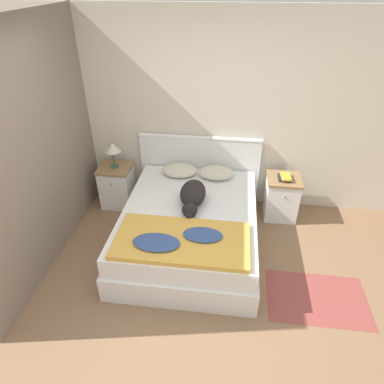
{
  "coord_description": "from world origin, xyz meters",
  "views": [
    {
      "loc": [
        0.45,
        -2.11,
        2.83
      ],
      "look_at": [
        0.01,
        1.25,
        0.64
      ],
      "focal_mm": 32.0,
      "sensor_mm": 36.0,
      "label": 1
    }
  ],
  "objects_px": {
    "nightstand_left": "(117,185)",
    "book_stack": "(285,177)",
    "pillow_right": "(216,173)",
    "dog": "(193,195)",
    "bed": "(190,227)",
    "pillow_left": "(179,170)",
    "nightstand_right": "(281,197)",
    "table_lamp": "(112,148)"
  },
  "relations": [
    {
      "from": "nightstand_left",
      "to": "book_stack",
      "type": "height_order",
      "value": "book_stack"
    },
    {
      "from": "pillow_right",
      "to": "dog",
      "type": "distance_m",
      "value": 0.69
    },
    {
      "from": "bed",
      "to": "dog",
      "type": "bearing_deg",
      "value": 80.33
    },
    {
      "from": "pillow_left",
      "to": "dog",
      "type": "distance_m",
      "value": 0.7
    },
    {
      "from": "nightstand_left",
      "to": "nightstand_right",
      "type": "bearing_deg",
      "value": 0.0
    },
    {
      "from": "pillow_right",
      "to": "table_lamp",
      "type": "relative_size",
      "value": 1.32
    },
    {
      "from": "bed",
      "to": "pillow_right",
      "type": "bearing_deg",
      "value": 72.14
    },
    {
      "from": "table_lamp",
      "to": "pillow_right",
      "type": "bearing_deg",
      "value": 0.13
    },
    {
      "from": "book_stack",
      "to": "dog",
      "type": "bearing_deg",
      "value": -151.01
    },
    {
      "from": "dog",
      "to": "table_lamp",
      "type": "relative_size",
      "value": 2.07
    },
    {
      "from": "nightstand_right",
      "to": "dog",
      "type": "bearing_deg",
      "value": -150.0
    },
    {
      "from": "nightstand_left",
      "to": "book_stack",
      "type": "bearing_deg",
      "value": -0.69
    },
    {
      "from": "bed",
      "to": "dog",
      "type": "xyz_separation_m",
      "value": [
        0.02,
        0.11,
        0.39
      ]
    },
    {
      "from": "nightstand_right",
      "to": "pillow_right",
      "type": "distance_m",
      "value": 0.94
    },
    {
      "from": "nightstand_left",
      "to": "pillow_right",
      "type": "relative_size",
      "value": 1.28
    },
    {
      "from": "bed",
      "to": "table_lamp",
      "type": "bearing_deg",
      "value": 146.22
    },
    {
      "from": "nightstand_left",
      "to": "dog",
      "type": "height_order",
      "value": "dog"
    },
    {
      "from": "nightstand_right",
      "to": "book_stack",
      "type": "bearing_deg",
      "value": -95.44
    },
    {
      "from": "nightstand_right",
      "to": "nightstand_left",
      "type": "bearing_deg",
      "value": 180.0
    },
    {
      "from": "nightstand_left",
      "to": "pillow_left",
      "type": "relative_size",
      "value": 1.28
    },
    {
      "from": "nightstand_left",
      "to": "dog",
      "type": "xyz_separation_m",
      "value": [
        1.15,
        -0.64,
        0.35
      ]
    },
    {
      "from": "nightstand_left",
      "to": "table_lamp",
      "type": "relative_size",
      "value": 1.7
    },
    {
      "from": "pillow_right",
      "to": "table_lamp",
      "type": "height_order",
      "value": "table_lamp"
    },
    {
      "from": "nightstand_right",
      "to": "book_stack",
      "type": "relative_size",
      "value": 2.8
    },
    {
      "from": "pillow_left",
      "to": "pillow_right",
      "type": "xyz_separation_m",
      "value": [
        0.49,
        0.0,
        0.0
      ]
    },
    {
      "from": "pillow_left",
      "to": "book_stack",
      "type": "height_order",
      "value": "pillow_left"
    },
    {
      "from": "bed",
      "to": "pillow_left",
      "type": "height_order",
      "value": "pillow_left"
    },
    {
      "from": "nightstand_right",
      "to": "pillow_left",
      "type": "bearing_deg",
      "value": 179.66
    },
    {
      "from": "nightstand_right",
      "to": "pillow_left",
      "type": "height_order",
      "value": "pillow_left"
    },
    {
      "from": "nightstand_right",
      "to": "dog",
      "type": "relative_size",
      "value": 0.82
    },
    {
      "from": "table_lamp",
      "to": "bed",
      "type": "bearing_deg",
      "value": -33.78
    },
    {
      "from": "bed",
      "to": "table_lamp",
      "type": "relative_size",
      "value": 5.65
    },
    {
      "from": "bed",
      "to": "table_lamp",
      "type": "distance_m",
      "value": 1.49
    },
    {
      "from": "bed",
      "to": "table_lamp",
      "type": "xyz_separation_m",
      "value": [
        -1.13,
        0.76,
        0.6
      ]
    },
    {
      "from": "pillow_right",
      "to": "nightstand_left",
      "type": "bearing_deg",
      "value": -179.66
    },
    {
      "from": "bed",
      "to": "book_stack",
      "type": "distance_m",
      "value": 1.39
    },
    {
      "from": "bed",
      "to": "nightstand_left",
      "type": "relative_size",
      "value": 3.34
    },
    {
      "from": "nightstand_left",
      "to": "table_lamp",
      "type": "distance_m",
      "value": 0.57
    },
    {
      "from": "nightstand_left",
      "to": "nightstand_right",
      "type": "xyz_separation_m",
      "value": [
        2.26,
        0.0,
        0.0
      ]
    },
    {
      "from": "nightstand_right",
      "to": "table_lamp",
      "type": "height_order",
      "value": "table_lamp"
    },
    {
      "from": "pillow_right",
      "to": "book_stack",
      "type": "distance_m",
      "value": 0.88
    },
    {
      "from": "nightstand_left",
      "to": "book_stack",
      "type": "relative_size",
      "value": 2.8
    }
  ]
}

